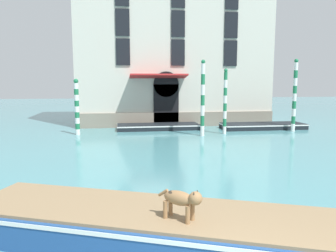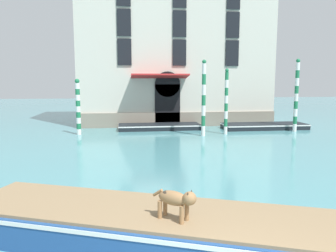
{
  "view_description": "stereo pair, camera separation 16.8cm",
  "coord_description": "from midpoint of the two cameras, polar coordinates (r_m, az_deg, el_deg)",
  "views": [
    {
      "loc": [
        -1.13,
        -2.79,
        3.19
      ],
      "look_at": [
        0.89,
        11.58,
        1.2
      ],
      "focal_mm": 35.0,
      "sensor_mm": 36.0,
      "label": 1
    },
    {
      "loc": [
        -0.97,
        -2.81,
        3.19
      ],
      "look_at": [
        0.89,
        11.58,
        1.2
      ],
      "focal_mm": 35.0,
      "sensor_mm": 36.0,
      "label": 2
    }
  ],
  "objects": [
    {
      "name": "mooring_pole_3",
      "position": [
        19.1,
        6.48,
        4.87
      ],
      "size": [
        0.24,
        0.24,
        4.42
      ],
      "color": "white",
      "rests_on": "ground_plane"
    },
    {
      "name": "dog_on_deck",
      "position": [
        6.04,
        2.27,
        -12.63
      ],
      "size": [
        0.74,
        0.64,
        0.6
      ],
      "rotation": [
        0.0,
        0.0,
        -0.69
      ],
      "color": "#997047",
      "rests_on": "boat_foreground"
    },
    {
      "name": "mooring_pole_2",
      "position": [
        20.2,
        -15.15,
        3.27
      ],
      "size": [
        0.27,
        0.27,
        3.34
      ],
      "color": "white",
      "rests_on": "ground_plane"
    },
    {
      "name": "boat_moored_far",
      "position": [
        23.06,
        16.63,
        0.01
      ],
      "size": [
        5.61,
        1.89,
        0.36
      ],
      "rotation": [
        0.0,
        0.0,
        -0.0
      ],
      "color": "black",
      "rests_on": "ground_plane"
    },
    {
      "name": "boat_moored_near_palazzo",
      "position": [
        21.86,
        -1.29,
        -0.08
      ],
      "size": [
        5.45,
        1.86,
        0.35
      ],
      "rotation": [
        0.0,
        0.0,
        0.01
      ],
      "color": "black",
      "rests_on": "ground_plane"
    },
    {
      "name": "mooring_pole_0",
      "position": [
        20.05,
        10.34,
        4.25
      ],
      "size": [
        0.22,
        0.22,
        3.94
      ],
      "color": "white",
      "rests_on": "ground_plane"
    },
    {
      "name": "boat_foreground",
      "position": [
        6.71,
        -0.72,
        -17.08
      ],
      "size": [
        8.44,
        4.89,
        0.69
      ],
      "rotation": [
        0.0,
        0.0,
        -0.37
      ],
      "color": "#234C8C",
      "rests_on": "ground_plane"
    },
    {
      "name": "palazzo_left",
      "position": [
        26.23,
        1.09,
        15.56
      ],
      "size": [
        14.08,
        7.4,
        13.49
      ],
      "color": "beige",
      "rests_on": "ground_plane"
    },
    {
      "name": "mooring_pole_1",
      "position": [
        22.33,
        21.65,
        5.01
      ],
      "size": [
        0.25,
        0.25,
        4.59
      ],
      "color": "white",
      "rests_on": "ground_plane"
    }
  ]
}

